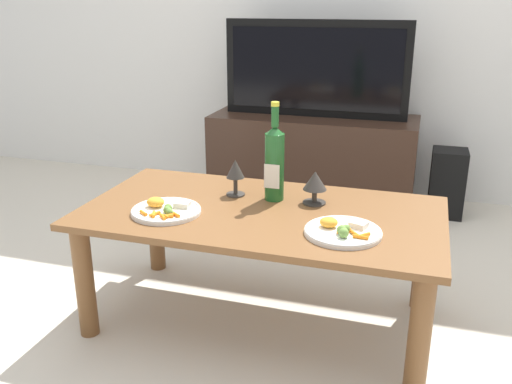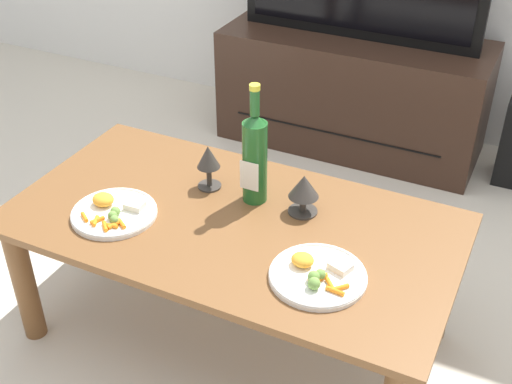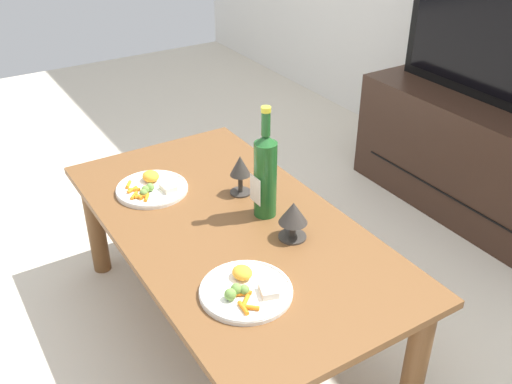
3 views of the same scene
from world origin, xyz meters
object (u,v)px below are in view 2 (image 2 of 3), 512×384
(goblet_right, at_px, (304,189))
(dinner_plate_right, at_px, (318,274))
(tv_stand, at_px, (352,92))
(goblet_left, at_px, (208,160))
(dining_table, at_px, (232,240))
(dinner_plate_left, at_px, (114,212))
(wine_bottle, at_px, (255,155))

(goblet_right, xyz_separation_m, dinner_plate_right, (0.15, -0.26, -0.07))
(tv_stand, xyz_separation_m, goblet_left, (-0.05, -1.26, 0.29))
(dining_table, relative_size, goblet_left, 9.05)
(tv_stand, height_order, dinner_plate_left, tv_stand)
(wine_bottle, height_order, dinner_plate_left, wine_bottle)
(dining_table, relative_size, wine_bottle, 3.47)
(dining_table, relative_size, tv_stand, 1.08)
(goblet_right, bearing_deg, dining_table, -143.96)
(wine_bottle, bearing_deg, goblet_left, -179.98)
(goblet_right, xyz_separation_m, dinner_plate_left, (-0.49, -0.26, -0.07))
(tv_stand, bearing_deg, dining_table, -86.28)
(goblet_left, xyz_separation_m, dinner_plate_left, (-0.18, -0.26, -0.09))
(goblet_right, height_order, dinner_plate_left, goblet_right)
(dinner_plate_right, bearing_deg, goblet_left, 150.92)
(dinner_plate_left, distance_m, dinner_plate_right, 0.64)
(tv_stand, bearing_deg, dinner_plate_left, -98.68)
(wine_bottle, distance_m, dinner_plate_right, 0.42)
(wine_bottle, relative_size, goblet_left, 2.61)
(dining_table, distance_m, goblet_left, 0.26)
(dining_table, distance_m, goblet_right, 0.26)
(dining_table, height_order, goblet_right, goblet_right)
(wine_bottle, distance_m, dinner_plate_left, 0.45)
(dinner_plate_left, bearing_deg, dining_table, 22.38)
(dining_table, bearing_deg, dinner_plate_left, -157.62)
(tv_stand, distance_m, wine_bottle, 1.31)
(dining_table, distance_m, tv_stand, 1.39)
(tv_stand, distance_m, dinner_plate_left, 1.55)
(goblet_left, height_order, dinner_plate_right, goblet_left)
(wine_bottle, bearing_deg, dining_table, -96.35)
(wine_bottle, xyz_separation_m, goblet_left, (-0.16, -0.00, -0.06))
(tv_stand, xyz_separation_m, wine_bottle, (0.10, -1.26, 0.35))
(wine_bottle, height_order, goblet_left, wine_bottle)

